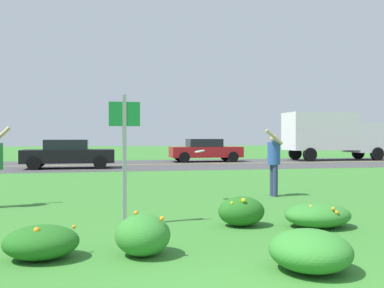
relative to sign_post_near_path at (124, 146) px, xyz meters
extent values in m
plane|color=#387A2D|center=(1.18, 5.90, -1.44)|extent=(120.00, 120.00, 0.00)
cube|color=#424244|center=(1.18, 17.10, -1.44)|extent=(120.00, 9.49, 0.01)
cube|color=yellow|center=(1.18, 17.10, -1.44)|extent=(120.00, 0.16, 0.00)
ellipsoid|color=#23661E|center=(2.06, -0.49, -1.18)|extent=(0.85, 0.71, 0.53)
sphere|color=yellow|center=(1.87, -0.41, -1.15)|extent=(0.05, 0.05, 0.05)
sphere|color=yellow|center=(1.83, -0.67, -0.99)|extent=(0.05, 0.05, 0.05)
sphere|color=yellow|center=(2.02, -0.74, -0.94)|extent=(0.08, 0.08, 0.08)
ellipsoid|color=#337F2D|center=(2.04, -3.20, -1.20)|extent=(0.98, 1.06, 0.49)
sphere|color=gold|center=(2.00, -2.99, -1.05)|extent=(0.09, 0.09, 0.09)
sphere|color=gold|center=(2.44, -2.98, -1.15)|extent=(0.07, 0.07, 0.07)
sphere|color=gold|center=(1.92, -3.47, -1.06)|extent=(0.08, 0.08, 0.08)
sphere|color=gold|center=(2.42, -3.29, -1.17)|extent=(0.08, 0.08, 0.08)
ellipsoid|color=#337F2D|center=(0.13, -2.09, -1.17)|extent=(0.75, 0.82, 0.56)
sphere|color=orange|center=(0.06, -1.82, -0.91)|extent=(0.06, 0.06, 0.06)
sphere|color=orange|center=(0.37, -2.29, -0.92)|extent=(0.06, 0.06, 0.06)
sphere|color=orange|center=(0.26, -1.97, -0.97)|extent=(0.07, 0.07, 0.07)
ellipsoid|color=#337F2D|center=(3.36, -0.86, -1.23)|extent=(1.20, 0.96, 0.43)
sphere|color=orange|center=(3.17, -0.98, -1.05)|extent=(0.07, 0.07, 0.07)
sphere|color=orange|center=(3.49, -1.28, -1.12)|extent=(0.06, 0.06, 0.06)
sphere|color=orange|center=(3.71, -0.89, -1.10)|extent=(0.06, 0.06, 0.06)
sphere|color=orange|center=(3.71, -0.92, -1.09)|extent=(0.07, 0.07, 0.07)
sphere|color=orange|center=(3.44, -1.25, -1.05)|extent=(0.07, 0.07, 0.07)
ellipsoid|color=#23661E|center=(-1.20, -2.01, -1.22)|extent=(0.98, 0.84, 0.45)
sphere|color=orange|center=(-1.23, -2.19, -1.02)|extent=(0.08, 0.08, 0.08)
sphere|color=orange|center=(-1.33, -1.87, -1.08)|extent=(0.06, 0.06, 0.06)
sphere|color=orange|center=(-1.33, -2.06, -1.19)|extent=(0.07, 0.07, 0.07)
sphere|color=orange|center=(-1.39, -1.93, -1.11)|extent=(0.05, 0.05, 0.05)
sphere|color=orange|center=(-0.79, -1.82, -1.07)|extent=(0.05, 0.05, 0.05)
sphere|color=orange|center=(-1.19, -1.83, -1.09)|extent=(0.07, 0.07, 0.07)
sphere|color=orange|center=(-1.37, -2.13, -1.13)|extent=(0.07, 0.07, 0.07)
cube|color=#93969B|center=(0.00, 0.01, -0.26)|extent=(0.07, 0.10, 2.37)
cube|color=#197F38|center=(0.00, -0.02, 0.58)|extent=(0.56, 0.03, 0.44)
cylinder|color=tan|center=(-2.71, 2.86, 0.18)|extent=(0.48, 0.12, 0.46)
cylinder|color=#2D4C9E|center=(4.16, 3.13, -0.28)|extent=(0.34, 0.34, 0.61)
sphere|color=tan|center=(4.16, 3.13, 0.12)|extent=(0.21, 0.21, 0.21)
cylinder|color=navy|center=(4.17, 3.04, -1.02)|extent=(0.14, 0.14, 0.86)
cylinder|color=navy|center=(4.16, 3.21, -1.02)|extent=(0.14, 0.14, 0.86)
cylinder|color=tan|center=(4.09, 2.92, 0.16)|extent=(0.51, 0.12, 0.43)
cylinder|color=tan|center=(4.13, 3.32, -0.30)|extent=(0.12, 0.10, 0.57)
cylinder|color=#ADD6E5|center=(2.00, 2.67, -0.19)|extent=(0.25, 0.25, 0.06)
torus|color=#ADD6E5|center=(2.00, 2.67, -0.20)|extent=(0.25, 0.25, 0.07)
cube|color=black|center=(-1.99, 14.96, -0.82)|extent=(4.50, 1.82, 0.66)
cube|color=black|center=(-2.09, 14.96, -0.25)|extent=(2.10, 1.64, 0.52)
cylinder|color=black|center=(-0.44, 15.85, -1.11)|extent=(0.66, 0.22, 0.66)
cylinder|color=black|center=(-0.44, 14.07, -1.11)|extent=(0.66, 0.22, 0.66)
cylinder|color=black|center=(-3.54, 15.85, -1.11)|extent=(0.66, 0.22, 0.66)
cylinder|color=black|center=(-3.54, 14.07, -1.11)|extent=(0.66, 0.22, 0.66)
cube|color=maroon|center=(6.14, 19.23, -0.82)|extent=(4.50, 1.82, 0.66)
cube|color=black|center=(6.04, 19.23, -0.25)|extent=(2.10, 1.64, 0.52)
cylinder|color=black|center=(7.69, 20.12, -1.11)|extent=(0.66, 0.22, 0.66)
cylinder|color=black|center=(7.69, 18.34, -1.11)|extent=(0.66, 0.22, 0.66)
cylinder|color=black|center=(4.59, 20.12, -1.11)|extent=(0.66, 0.22, 0.66)
cylinder|color=black|center=(4.59, 18.34, -1.11)|extent=(0.66, 0.22, 0.66)
cube|color=silver|center=(17.41, 19.23, 0.08)|extent=(2.10, 2.30, 2.00)
cube|color=silver|center=(14.06, 19.23, 0.51)|extent=(4.60, 2.30, 2.50)
cylinder|color=black|center=(17.61, 20.33, -1.00)|extent=(0.88, 0.26, 0.88)
cylinder|color=black|center=(17.61, 18.13, -1.00)|extent=(0.88, 0.26, 0.88)
cylinder|color=black|center=(12.77, 20.33, -1.00)|extent=(0.88, 0.26, 0.88)
cylinder|color=black|center=(12.77, 18.13, -1.00)|extent=(0.88, 0.26, 0.88)
camera|label=1|loc=(-0.43, -8.08, 0.18)|focal=41.33mm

